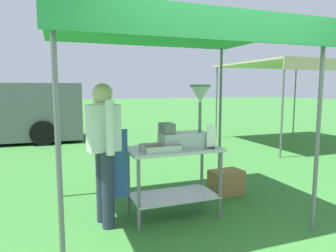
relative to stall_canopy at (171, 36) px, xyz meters
name	(u,v)px	position (x,y,z in m)	size (l,w,h in m)	color
ground_plane	(117,144)	(0.25, 4.90, -2.17)	(70.00, 70.00, 0.00)	#33702D
stall_canopy	(171,36)	(0.00, 0.00, 0.00)	(2.81, 2.27, 2.25)	slate
donut_cart	(174,167)	(0.00, -0.10, -1.55)	(1.11, 0.60, 0.85)	#B7B7BC
donut_tray	(160,149)	(-0.21, -0.22, -1.29)	(0.43, 0.29, 0.07)	#B7B7BC
donut_fryer	(187,126)	(0.16, -0.11, -1.06)	(0.62, 0.28, 0.75)	#B7B7BC
menu_sign	(211,138)	(0.40, -0.28, -1.19)	(0.13, 0.05, 0.28)	black
vendor	(104,147)	(-0.81, -0.05, -1.26)	(0.46, 0.54, 1.61)	#2D3347
supply_crate	(226,182)	(1.01, 0.35, -1.99)	(0.50, 0.35, 0.36)	olive
neighbour_tent	(293,66)	(4.92, 3.44, 0.00)	(3.24, 3.15, 2.23)	slate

